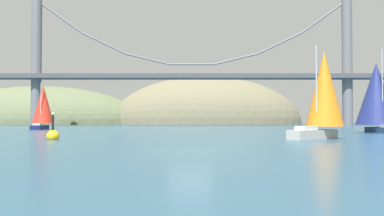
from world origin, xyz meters
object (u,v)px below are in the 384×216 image
Objects in this scene: sailboat_navy_sail at (377,96)px; channel_buoy at (53,136)px; sailboat_orange_sail at (324,93)px; sailboat_scarlet_sail at (43,106)px.

sailboat_navy_sail reaches higher than channel_buoy.
channel_buoy is at bearing -150.16° from sailboat_navy_sail.
sailboat_orange_sail is 25.01m from channel_buoy.
sailboat_navy_sail is 43.52m from channel_buoy.
channel_buoy is at bearing -173.92° from sailboat_orange_sail.
sailboat_scarlet_sail reaches higher than channel_buoy.
sailboat_navy_sail is 22.94m from sailboat_orange_sail.
sailboat_orange_sail is (-12.97, -18.91, -0.74)m from sailboat_navy_sail.
sailboat_orange_sail is at bearing 6.08° from channel_buoy.
sailboat_scarlet_sail is at bearing 136.05° from sailboat_orange_sail.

